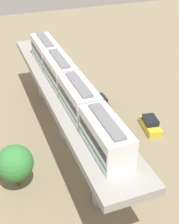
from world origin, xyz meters
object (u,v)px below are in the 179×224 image
(parked_car_yellow, at_px, (150,125))
(tree_near_viaduct, at_px, (15,163))
(train, at_px, (69,83))
(parked_car_black, at_px, (100,103))

(parked_car_yellow, bearing_deg, tree_near_viaduct, -158.81)
(train, xyz_separation_m, parked_car_black, (6.84, 6.89, -7.95))
(parked_car_yellow, relative_size, tree_near_viaduct, 0.88)
(parked_car_black, relative_size, tree_near_viaduct, 0.83)
(parked_car_black, bearing_deg, parked_car_yellow, -61.03)
(train, bearing_deg, parked_car_black, 45.18)
(parked_car_black, distance_m, tree_near_viaduct, 18.52)
(train, xyz_separation_m, tree_near_viaduct, (-7.47, -4.62, -5.55))
(train, bearing_deg, parked_car_yellow, -3.65)
(train, height_order, tree_near_viaduct, train)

